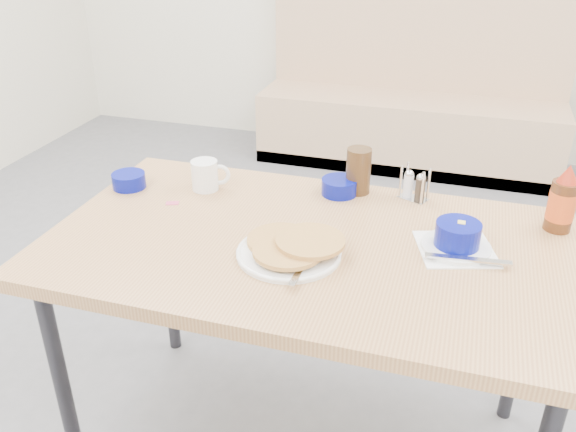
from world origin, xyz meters
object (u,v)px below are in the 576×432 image
(grits_setting, at_px, (457,239))
(condiment_caddy, at_px, (414,188))
(dining_table, at_px, (308,260))
(booth_bench, at_px, (410,109))
(coffee_mug, at_px, (206,175))
(pancake_plate, at_px, (291,248))
(butter_bowl, at_px, (339,187))
(syrup_bottle, at_px, (562,202))
(creamer_bowl, at_px, (129,181))
(amber_tumbler, at_px, (358,171))

(grits_setting, bearing_deg, condiment_caddy, 117.64)
(dining_table, relative_size, condiment_caddy, 13.30)
(booth_bench, distance_m, coffee_mug, 2.39)
(pancake_plate, height_order, condiment_caddy, condiment_caddy)
(butter_bowl, bearing_deg, syrup_bottle, -4.03)
(creamer_bowl, bearing_deg, dining_table, -14.35)
(amber_tumbler, bearing_deg, creamer_bowl, -165.62)
(booth_bench, relative_size, dining_table, 1.36)
(pancake_plate, relative_size, coffee_mug, 2.41)
(pancake_plate, distance_m, syrup_bottle, 0.75)
(syrup_bottle, bearing_deg, butter_bowl, 175.97)
(dining_table, xyz_separation_m, syrup_bottle, (0.64, 0.26, 0.15))
(coffee_mug, height_order, creamer_bowl, coffee_mug)
(dining_table, height_order, creamer_bowl, creamer_bowl)
(grits_setting, xyz_separation_m, condiment_caddy, (-0.14, 0.27, 0.00))
(pancake_plate, distance_m, coffee_mug, 0.48)
(pancake_plate, relative_size, creamer_bowl, 2.77)
(syrup_bottle, bearing_deg, creamer_bowl, -175.39)
(creamer_bowl, xyz_separation_m, syrup_bottle, (1.27, 0.10, 0.06))
(coffee_mug, height_order, syrup_bottle, syrup_bottle)
(creamer_bowl, bearing_deg, booth_bench, 75.11)
(butter_bowl, bearing_deg, pancake_plate, -95.47)
(amber_tumbler, distance_m, syrup_bottle, 0.58)
(booth_bench, xyz_separation_m, creamer_bowl, (-0.63, -2.37, 0.43))
(amber_tumbler, bearing_deg, coffee_mug, -165.49)
(dining_table, height_order, coffee_mug, coffee_mug)
(pancake_plate, height_order, creamer_bowl, same)
(butter_bowl, height_order, amber_tumbler, amber_tumbler)
(dining_table, relative_size, coffee_mug, 11.71)
(dining_table, bearing_deg, coffee_mug, 150.46)
(booth_bench, distance_m, grits_setting, 2.54)
(condiment_caddy, bearing_deg, dining_table, -101.68)
(creamer_bowl, height_order, butter_bowl, butter_bowl)
(butter_bowl, xyz_separation_m, condiment_caddy, (0.22, 0.03, 0.01))
(coffee_mug, relative_size, creamer_bowl, 1.15)
(amber_tumbler, bearing_deg, grits_setting, -40.89)
(booth_bench, xyz_separation_m, grits_setting, (0.38, -2.47, 0.44))
(pancake_plate, bearing_deg, grits_setting, 20.43)
(syrup_bottle, bearing_deg, grits_setting, -142.82)
(booth_bench, distance_m, syrup_bottle, 2.41)
(amber_tumbler, xyz_separation_m, syrup_bottle, (0.57, -0.08, 0.01))
(coffee_mug, xyz_separation_m, grits_setting, (0.77, -0.15, -0.01))
(dining_table, bearing_deg, booth_bench, 90.00)
(pancake_plate, xyz_separation_m, butter_bowl, (0.04, 0.39, 0.00))
(pancake_plate, xyz_separation_m, creamer_bowl, (-0.61, 0.24, 0.00))
(grits_setting, bearing_deg, creamer_bowl, 174.68)
(pancake_plate, bearing_deg, amber_tumbler, 78.20)
(butter_bowl, distance_m, condiment_caddy, 0.23)
(creamer_bowl, bearing_deg, amber_tumbler, 14.38)
(coffee_mug, bearing_deg, booth_bench, 80.39)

